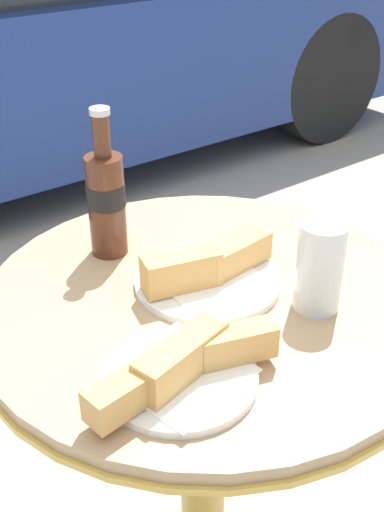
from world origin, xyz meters
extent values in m
cylinder|color=gold|center=(0.00, 0.00, 0.38)|extent=(0.08, 0.08, 0.72)
cylinder|color=gold|center=(0.00, 0.00, 0.73)|extent=(0.71, 0.71, 0.01)
cylinder|color=tan|center=(0.00, 0.00, 0.75)|extent=(0.69, 0.69, 0.02)
cylinder|color=#4C2819|center=(-0.05, 0.20, 0.84)|extent=(0.06, 0.06, 0.17)
cylinder|color=black|center=(-0.05, 0.20, 0.87)|extent=(0.06, 0.06, 0.04)
cylinder|color=#4C2819|center=(-0.05, 0.20, 0.97)|extent=(0.03, 0.03, 0.07)
cylinder|color=silver|center=(-0.05, 0.20, 1.01)|extent=(0.03, 0.03, 0.01)
cylinder|color=black|center=(0.11, -0.13, 0.81)|extent=(0.06, 0.06, 0.11)
cylinder|color=silver|center=(0.11, -0.13, 0.83)|extent=(0.07, 0.07, 0.14)
cylinder|color=white|center=(0.02, 0.02, 0.76)|extent=(0.23, 0.23, 0.01)
cube|color=white|center=(0.02, 0.02, 0.77)|extent=(0.16, 0.16, 0.00)
cube|color=tan|center=(-0.03, 0.02, 0.80)|extent=(0.13, 0.08, 0.06)
cube|color=tan|center=(0.07, 0.02, 0.80)|extent=(0.13, 0.06, 0.05)
cylinder|color=white|center=(-0.15, -0.14, 0.76)|extent=(0.20, 0.20, 0.01)
cube|color=white|center=(-0.15, -0.14, 0.77)|extent=(0.18, 0.18, 0.00)
cube|color=tan|center=(-0.24, -0.15, 0.79)|extent=(0.11, 0.05, 0.04)
cube|color=tan|center=(-0.15, -0.14, 0.80)|extent=(0.15, 0.07, 0.05)
cube|color=tan|center=(-0.07, -0.16, 0.80)|extent=(0.11, 0.07, 0.05)
cube|color=navy|center=(0.97, 2.51, 0.53)|extent=(3.93, 1.76, 0.68)
cylinder|color=black|center=(2.19, 3.29, 0.35)|extent=(0.70, 0.21, 0.70)
cylinder|color=black|center=(2.19, 1.74, 0.35)|extent=(0.70, 0.21, 0.70)
camera|label=1|loc=(-0.51, -0.64, 1.32)|focal=45.00mm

